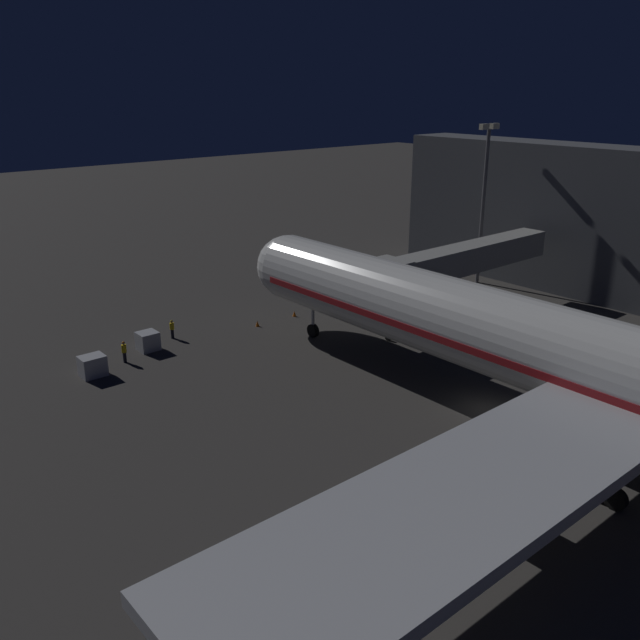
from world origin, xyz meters
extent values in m
plane|color=#383533|center=(0.00, 0.00, 0.00)|extent=(320.00, 320.00, 0.00)
cylinder|color=silver|center=(0.00, 6.85, 5.81)|extent=(5.79, 58.48, 5.79)
sphere|color=silver|center=(0.00, -22.39, 5.81)|extent=(5.67, 5.67, 5.67)
cube|color=maroon|center=(0.00, 6.85, 5.37)|extent=(5.84, 56.14, 0.50)
cube|color=black|center=(0.00, -20.65, 6.82)|extent=(3.18, 1.40, 0.90)
cube|color=#B7BABF|center=(0.00, 9.73, 4.79)|extent=(58.32, 7.60, 0.70)
cylinder|color=#B7BABF|center=(10.59, 8.73, 2.85)|extent=(2.90, 4.68, 2.90)
cylinder|color=black|center=(10.59, 6.39, 2.85)|extent=(2.46, 0.15, 2.46)
cylinder|color=#B7BABF|center=(0.00, -18.89, 2.36)|extent=(0.28, 0.28, 2.31)
cylinder|color=black|center=(0.00, -18.89, 0.60)|extent=(0.45, 1.20, 1.20)
cylinder|color=#B7BABF|center=(4.20, 10.73, 2.36)|extent=(0.28, 0.28, 2.31)
cylinder|color=black|center=(4.20, 10.08, 0.60)|extent=(0.45, 1.20, 1.20)
cylinder|color=black|center=(4.20, 11.38, 0.60)|extent=(0.45, 1.20, 1.20)
cube|color=#9E9E99|center=(-15.05, -13.89, 5.81)|extent=(21.91, 2.60, 2.50)
cube|color=#9E9E99|center=(-4.10, -13.89, 5.81)|extent=(3.20, 3.40, 3.00)
cube|color=black|center=(-2.70, -13.89, 5.81)|extent=(0.70, 3.20, 2.70)
cylinder|color=#B7BABF|center=(-5.10, -13.89, 2.28)|extent=(0.56, 0.56, 4.56)
cylinder|color=black|center=(-5.70, -13.89, 0.30)|extent=(0.25, 0.60, 0.60)
cylinder|color=black|center=(-4.50, -13.89, 0.30)|extent=(0.25, 0.60, 0.60)
cylinder|color=#59595E|center=(-25.50, -20.24, 8.46)|extent=(0.40, 0.40, 16.93)
cube|color=#F9EFC6|center=(-26.40, -20.24, 17.18)|extent=(1.10, 0.50, 0.60)
cube|color=#F9EFC6|center=(-24.60, -20.24, 17.18)|extent=(1.10, 0.50, 0.60)
cube|color=#B7BABF|center=(12.70, -25.59, 0.80)|extent=(1.64, 1.57, 1.60)
cube|color=#B7BABF|center=(18.45, -23.42, 0.82)|extent=(1.88, 1.52, 1.64)
cylinder|color=black|center=(15.41, -24.33, 0.44)|extent=(0.28, 0.28, 0.87)
cylinder|color=yellow|center=(15.41, -24.33, 1.21)|extent=(0.40, 0.40, 0.66)
sphere|color=tan|center=(15.41, -24.33, 1.66)|extent=(0.24, 0.24, 0.24)
sphere|color=orange|center=(15.41, -24.33, 1.71)|extent=(0.23, 0.23, 0.23)
cylinder|color=black|center=(9.78, -26.74, 0.43)|extent=(0.28, 0.28, 0.85)
cylinder|color=yellow|center=(9.78, -26.74, 1.15)|extent=(0.40, 0.40, 0.59)
sphere|color=tan|center=(9.78, -26.74, 1.56)|extent=(0.24, 0.24, 0.24)
sphere|color=yellow|center=(9.78, -26.74, 1.61)|extent=(0.23, 0.23, 0.23)
cone|color=orange|center=(-2.20, -24.39, 0.28)|extent=(0.36, 0.36, 0.55)
cone|color=orange|center=(2.20, -24.39, 0.28)|extent=(0.36, 0.36, 0.55)
camera|label=1|loc=(35.90, 24.40, 21.46)|focal=37.67mm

